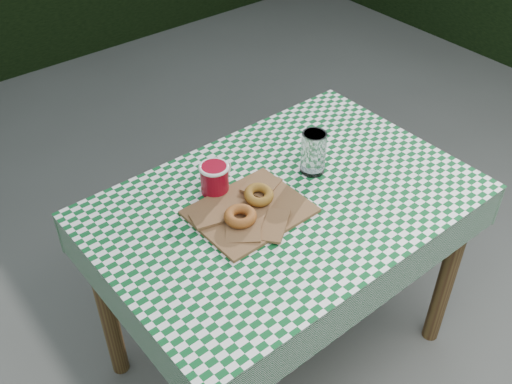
# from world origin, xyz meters

# --- Properties ---
(table) EXTENTS (1.14, 0.76, 0.75)m
(table) POSITION_xyz_m (0.12, 0.11, 0.38)
(table) COLOR #50301B
(table) RESTS_ON ground
(tablecloth) EXTENTS (1.16, 0.78, 0.01)m
(tablecloth) POSITION_xyz_m (0.12, 0.11, 0.75)
(tablecloth) COLOR #0B4B20
(tablecloth) RESTS_ON table
(paper_bag) EXTENTS (0.33, 0.27, 0.02)m
(paper_bag) POSITION_xyz_m (0.00, 0.13, 0.76)
(paper_bag) COLOR brown
(paper_bag) RESTS_ON tablecloth
(bagel_front) EXTENTS (0.13, 0.13, 0.03)m
(bagel_front) POSITION_xyz_m (-0.05, 0.10, 0.79)
(bagel_front) COLOR #984B1F
(bagel_front) RESTS_ON paper_bag
(bagel_back) EXTENTS (0.11, 0.11, 0.03)m
(bagel_back) POSITION_xyz_m (0.05, 0.15, 0.79)
(bagel_back) COLOR olive
(bagel_back) RESTS_ON paper_bag
(coffee_mug) EXTENTS (0.22, 0.22, 0.10)m
(coffee_mug) POSITION_xyz_m (-0.02, 0.27, 0.80)
(coffee_mug) COLOR maroon
(coffee_mug) RESTS_ON tablecloth
(drinking_glass) EXTENTS (0.09, 0.09, 0.14)m
(drinking_glass) POSITION_xyz_m (0.29, 0.16, 0.83)
(drinking_glass) COLOR white
(drinking_glass) RESTS_ON tablecloth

